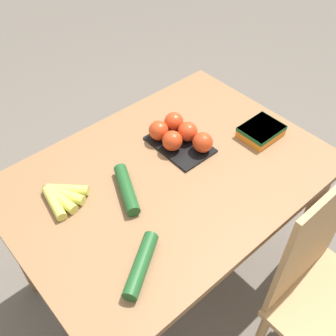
{
  "coord_description": "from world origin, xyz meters",
  "views": [
    {
      "loc": [
        0.69,
        0.78,
        1.85
      ],
      "look_at": [
        0.0,
        0.0,
        0.77
      ],
      "focal_mm": 42.0,
      "sensor_mm": 36.0,
      "label": 1
    }
  ],
  "objects_px": {
    "banana_bunch": "(61,196)",
    "cucumber_far": "(141,265)",
    "carrot_bag": "(261,130)",
    "chair": "(325,295)",
    "tomato_pack": "(179,135)",
    "cucumber_near": "(127,189)"
  },
  "relations": [
    {
      "from": "chair",
      "to": "banana_bunch",
      "type": "relative_size",
      "value": 5.88
    },
    {
      "from": "chair",
      "to": "carrot_bag",
      "type": "bearing_deg",
      "value": 64.17
    },
    {
      "from": "tomato_pack",
      "to": "cucumber_far",
      "type": "relative_size",
      "value": 1.24
    },
    {
      "from": "tomato_pack",
      "to": "cucumber_near",
      "type": "bearing_deg",
      "value": 13.35
    },
    {
      "from": "carrot_bag",
      "to": "cucumber_far",
      "type": "relative_size",
      "value": 0.8
    },
    {
      "from": "tomato_pack",
      "to": "cucumber_near",
      "type": "height_order",
      "value": "tomato_pack"
    },
    {
      "from": "banana_bunch",
      "to": "cucumber_far",
      "type": "xyz_separation_m",
      "value": [
        -0.04,
        0.41,
        0.01
      ]
    },
    {
      "from": "carrot_bag",
      "to": "cucumber_far",
      "type": "distance_m",
      "value": 0.79
    },
    {
      "from": "cucumber_far",
      "to": "tomato_pack",
      "type": "bearing_deg",
      "value": -143.72
    },
    {
      "from": "cucumber_near",
      "to": "cucumber_far",
      "type": "xyz_separation_m",
      "value": [
        0.15,
        0.28,
        0.0
      ]
    },
    {
      "from": "chair",
      "to": "banana_bunch",
      "type": "distance_m",
      "value": 1.01
    },
    {
      "from": "chair",
      "to": "carrot_bag",
      "type": "xyz_separation_m",
      "value": [
        -0.27,
        -0.57,
        0.25
      ]
    },
    {
      "from": "chair",
      "to": "tomato_pack",
      "type": "relative_size",
      "value": 3.82
    },
    {
      "from": "cucumber_far",
      "to": "banana_bunch",
      "type": "bearing_deg",
      "value": -84.31
    },
    {
      "from": "banana_bunch",
      "to": "carrot_bag",
      "type": "bearing_deg",
      "value": 163.04
    },
    {
      "from": "tomato_pack",
      "to": "chair",
      "type": "bearing_deg",
      "value": 91.54
    },
    {
      "from": "banana_bunch",
      "to": "carrot_bag",
      "type": "relative_size",
      "value": 1.01
    },
    {
      "from": "banana_bunch",
      "to": "carrot_bag",
      "type": "height_order",
      "value": "carrot_bag"
    },
    {
      "from": "tomato_pack",
      "to": "cucumber_near",
      "type": "xyz_separation_m",
      "value": [
        0.33,
        0.08,
        -0.02
      ]
    },
    {
      "from": "chair",
      "to": "cucumber_far",
      "type": "distance_m",
      "value": 0.7
    },
    {
      "from": "banana_bunch",
      "to": "carrot_bag",
      "type": "xyz_separation_m",
      "value": [
        -0.82,
        0.25,
        0.01
      ]
    },
    {
      "from": "tomato_pack",
      "to": "cucumber_far",
      "type": "xyz_separation_m",
      "value": [
        0.48,
        0.35,
        -0.02
      ]
    }
  ]
}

